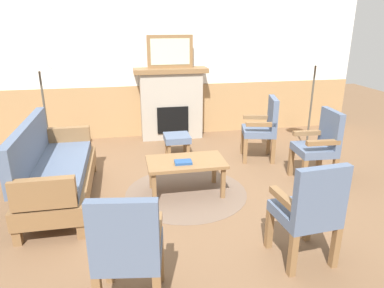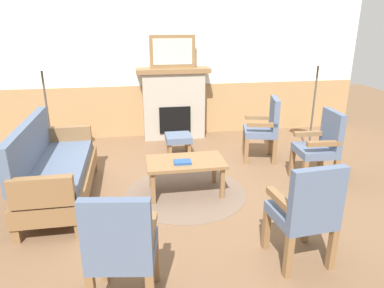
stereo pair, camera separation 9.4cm
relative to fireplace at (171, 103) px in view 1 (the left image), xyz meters
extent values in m
plane|color=brown|center=(0.00, -2.35, -0.65)|extent=(14.00, 14.00, 0.00)
cube|color=white|center=(0.00, 0.25, 0.70)|extent=(7.20, 0.12, 2.70)
cube|color=#A87F51|center=(0.00, 0.18, -0.18)|extent=(7.20, 0.02, 0.95)
cube|color=#A39989|center=(0.00, 0.00, -0.05)|extent=(1.10, 0.36, 1.20)
cube|color=black|center=(0.00, -0.19, -0.27)|extent=(0.56, 0.02, 0.48)
cube|color=brown|center=(0.00, 0.00, 0.59)|extent=(1.30, 0.44, 0.08)
cube|color=brown|center=(0.00, 0.00, 0.91)|extent=(0.80, 0.03, 0.56)
cube|color=#B2C6A8|center=(0.00, -0.02, 0.91)|extent=(0.68, 0.01, 0.44)
cube|color=brown|center=(-1.34, -3.05, -0.57)|extent=(0.08, 0.08, 0.16)
cube|color=brown|center=(-1.34, -1.37, -0.57)|extent=(0.08, 0.08, 0.16)
cube|color=brown|center=(-1.94, -3.05, -0.57)|extent=(0.08, 0.08, 0.16)
cube|color=brown|center=(-1.94, -1.37, -0.57)|extent=(0.08, 0.08, 0.16)
cube|color=brown|center=(-1.64, -2.21, -0.39)|extent=(0.70, 1.80, 0.20)
cube|color=slate|center=(-1.64, -2.21, -0.23)|extent=(0.60, 1.70, 0.12)
cube|color=slate|center=(-1.94, -2.21, 0.08)|extent=(0.10, 1.70, 0.50)
cube|color=brown|center=(-1.64, -3.06, -0.12)|extent=(0.60, 0.10, 0.30)
cube|color=brown|center=(-1.64, -1.36, -0.12)|extent=(0.60, 0.10, 0.30)
cube|color=brown|center=(-0.55, -2.50, -0.45)|extent=(0.05, 0.05, 0.40)
cube|color=brown|center=(0.29, -2.50, -0.45)|extent=(0.05, 0.05, 0.40)
cube|color=brown|center=(-0.55, -2.06, -0.45)|extent=(0.05, 0.05, 0.40)
cube|color=brown|center=(0.29, -2.06, -0.45)|extent=(0.05, 0.05, 0.40)
cube|color=brown|center=(-0.13, -2.28, -0.23)|extent=(0.96, 0.56, 0.04)
cylinder|color=brown|center=(-0.13, -2.28, -0.65)|extent=(1.54, 1.54, 0.01)
cube|color=navy|center=(-0.18, -2.36, -0.20)|extent=(0.21, 0.15, 0.03)
cube|color=brown|center=(-0.20, -1.15, -0.52)|extent=(0.05, 0.05, 0.26)
cube|color=brown|center=(0.10, -1.15, -0.52)|extent=(0.05, 0.05, 0.26)
cube|color=brown|center=(-0.20, -0.85, -0.52)|extent=(0.05, 0.05, 0.26)
cube|color=brown|center=(0.10, -0.85, -0.52)|extent=(0.05, 0.05, 0.26)
cube|color=slate|center=(-0.05, -1.00, -0.34)|extent=(0.40, 0.40, 0.10)
cube|color=brown|center=(0.93, -1.48, -0.45)|extent=(0.07, 0.07, 0.40)
cube|color=brown|center=(1.02, -1.07, -0.45)|extent=(0.07, 0.07, 0.40)
cube|color=brown|center=(1.33, -1.58, -0.45)|extent=(0.07, 0.07, 0.40)
cube|color=brown|center=(1.43, -1.17, -0.45)|extent=(0.07, 0.07, 0.40)
cube|color=slate|center=(1.18, -1.33, -0.20)|extent=(0.58, 0.58, 0.10)
cube|color=slate|center=(1.37, -1.37, 0.09)|extent=(0.19, 0.49, 0.48)
cube|color=brown|center=(1.13, -1.53, -0.03)|extent=(0.44, 0.17, 0.06)
cube|color=brown|center=(1.23, -1.13, -0.03)|extent=(0.44, 0.17, 0.06)
cube|color=brown|center=(1.38, -2.45, -0.45)|extent=(0.06, 0.06, 0.40)
cube|color=brown|center=(1.41, -2.03, -0.45)|extent=(0.06, 0.06, 0.40)
cube|color=brown|center=(1.80, -2.47, -0.45)|extent=(0.06, 0.06, 0.40)
cube|color=brown|center=(1.83, -2.05, -0.45)|extent=(0.06, 0.06, 0.40)
cube|color=slate|center=(1.61, -2.25, -0.20)|extent=(0.50, 0.50, 0.10)
cube|color=slate|center=(1.80, -2.26, 0.09)|extent=(0.11, 0.48, 0.48)
cube|color=brown|center=(1.59, -2.46, -0.03)|extent=(0.44, 0.09, 0.06)
cube|color=brown|center=(1.62, -2.05, -0.03)|extent=(0.44, 0.09, 0.06)
cube|color=brown|center=(0.45, -3.55, -0.45)|extent=(0.06, 0.06, 0.40)
cube|color=brown|center=(0.87, -3.51, -0.45)|extent=(0.06, 0.06, 0.40)
cube|color=brown|center=(0.49, -3.97, -0.45)|extent=(0.06, 0.06, 0.40)
cube|color=brown|center=(0.90, -3.93, -0.45)|extent=(0.06, 0.06, 0.40)
cube|color=slate|center=(0.68, -3.74, -0.20)|extent=(0.52, 0.52, 0.10)
cube|color=slate|center=(0.69, -3.94, 0.09)|extent=(0.49, 0.12, 0.48)
cube|color=brown|center=(0.47, -3.76, -0.03)|extent=(0.11, 0.44, 0.06)
cube|color=brown|center=(0.88, -3.72, -0.03)|extent=(0.11, 0.44, 0.06)
cube|color=brown|center=(-1.04, -3.75, -0.45)|extent=(0.07, 0.07, 0.40)
cube|color=brown|center=(-0.62, -3.81, -0.45)|extent=(0.07, 0.07, 0.40)
cube|color=slate|center=(-0.86, -3.99, -0.20)|extent=(0.55, 0.55, 0.10)
cube|color=slate|center=(-0.89, -4.18, 0.09)|extent=(0.49, 0.15, 0.48)
cube|color=brown|center=(-1.06, -3.96, -0.03)|extent=(0.14, 0.45, 0.06)
cube|color=brown|center=(-0.66, -4.02, -0.03)|extent=(0.14, 0.45, 0.06)
cylinder|color=#332D28|center=(-1.97, -0.99, -0.64)|extent=(0.24, 0.24, 0.03)
cylinder|color=#4C473D|center=(-1.97, -0.99, 0.08)|extent=(0.03, 0.03, 1.40)
cone|color=beige|center=(-1.97, -0.99, 0.90)|extent=(0.36, 0.36, 0.25)
cylinder|color=#332D28|center=(2.13, -1.13, -0.64)|extent=(0.24, 0.24, 0.03)
cylinder|color=#4C473D|center=(2.13, -1.13, 0.08)|extent=(0.03, 0.03, 1.40)
cone|color=beige|center=(2.13, -1.13, 0.90)|extent=(0.36, 0.36, 0.25)
camera|label=1|loc=(-0.82, -6.25, 1.42)|focal=32.98mm
camera|label=2|loc=(-0.73, -6.27, 1.42)|focal=32.98mm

